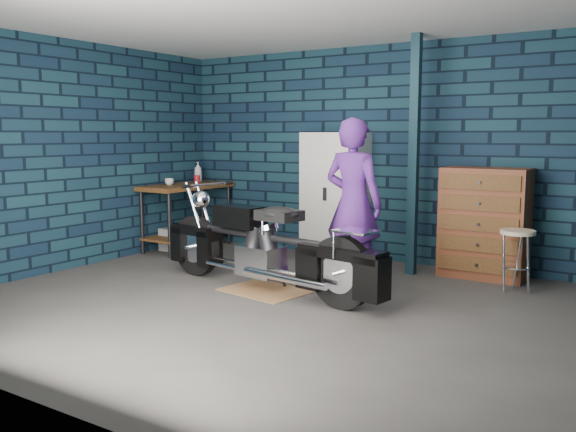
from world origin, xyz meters
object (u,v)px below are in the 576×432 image
at_px(storage_bin, 181,239).
at_px(shop_stool, 516,261).
at_px(locker, 335,196).
at_px(tool_chest, 484,223).
at_px(motorcycle, 265,240).
at_px(person, 353,204).
at_px(workbench, 187,217).

relative_size(storage_bin, shop_stool, 0.79).
xyz_separation_m(locker, shop_stool, (2.34, -0.45, -0.49)).
relative_size(storage_bin, tool_chest, 0.41).
xyz_separation_m(motorcycle, tool_chest, (1.71, 1.82, 0.08)).
xyz_separation_m(motorcycle, person, (0.67, 0.64, 0.35)).
bearing_deg(locker, workbench, -167.02).
bearing_deg(person, motorcycle, 47.39).
bearing_deg(tool_chest, motorcycle, -133.24).
distance_m(motorcycle, locker, 1.85).
bearing_deg(workbench, motorcycle, -30.76).
relative_size(person, storage_bin, 3.54).
relative_size(workbench, locker, 0.86).
distance_m(tool_chest, shop_stool, 0.71).
distance_m(person, storage_bin, 3.04).
bearing_deg(storage_bin, tool_chest, 9.29).
distance_m(locker, tool_chest, 1.90).
distance_m(storage_bin, tool_chest, 4.03).
bearing_deg(motorcycle, workbench, 158.36).
bearing_deg(motorcycle, storage_bin, 161.37).
distance_m(person, locker, 1.45).
height_order(person, storage_bin, person).
height_order(motorcycle, locker, locker).
bearing_deg(shop_stool, tool_chest, 135.29).
bearing_deg(locker, shop_stool, -10.88).
distance_m(locker, shop_stool, 2.44).
relative_size(workbench, motorcycle, 0.58).
relative_size(motorcycle, storage_bin, 4.87).
xyz_separation_m(motorcycle, shop_stool, (2.17, 1.37, -0.22)).
height_order(motorcycle, storage_bin, motorcycle).
xyz_separation_m(person, locker, (-0.84, 1.18, -0.07)).
xyz_separation_m(motorcycle, storage_bin, (-2.24, 1.18, -0.38)).
bearing_deg(tool_chest, shop_stool, -44.71).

